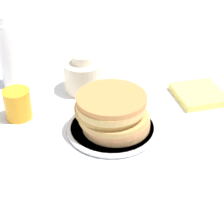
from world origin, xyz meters
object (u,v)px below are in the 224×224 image
at_px(cream_jug, 84,75).
at_px(plate, 112,128).
at_px(water_bottle_near, 9,55).
at_px(juice_glass, 18,104).
at_px(pancake_stack, 113,112).

bearing_deg(cream_jug, plate, -18.86).
bearing_deg(water_bottle_near, juice_glass, -24.31).
xyz_separation_m(plate, water_bottle_near, (-0.36, -0.07, 0.09)).
height_order(plate, cream_jug, cream_jug).
xyz_separation_m(juice_glass, cream_jug, (0.00, 0.21, 0.01)).
height_order(cream_jug, water_bottle_near, water_bottle_near).
bearing_deg(pancake_stack, cream_jug, 161.40).
distance_m(pancake_stack, juice_glass, 0.25).
height_order(juice_glass, cream_jug, cream_jug).
bearing_deg(plate, pancake_stack, -1.41).
bearing_deg(plate, cream_jug, 161.14).
distance_m(plate, pancake_stack, 0.05).
distance_m(plate, juice_glass, 0.25).
bearing_deg(plate, juice_glass, -144.61).
xyz_separation_m(cream_jug, water_bottle_near, (-0.16, -0.14, 0.05)).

